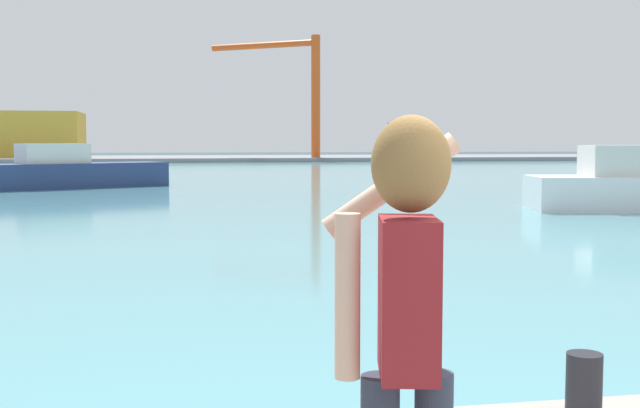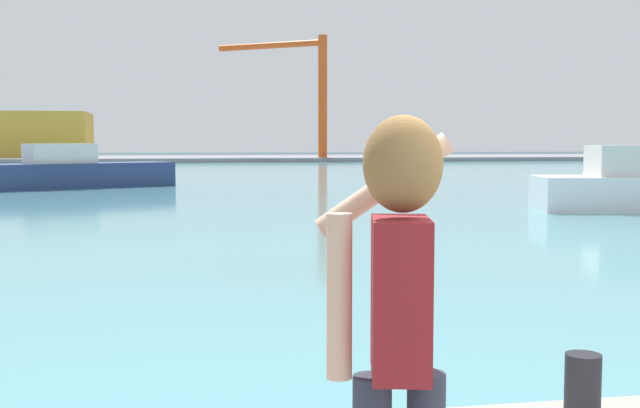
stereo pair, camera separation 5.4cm
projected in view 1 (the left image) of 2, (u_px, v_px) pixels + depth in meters
ground_plane at (199, 176)px, 52.02m from camera, size 220.00×220.00×0.00m
harbor_water at (198, 174)px, 53.97m from camera, size 140.00×100.00×0.02m
far_shore_dock at (185, 159)px, 93.11m from camera, size 140.00×20.00×0.46m
person_photographer at (405, 306)px, 2.80m from camera, size 0.53×0.57×1.74m
harbor_bollard at (584, 389)px, 4.61m from camera, size 0.21×0.21×0.42m
boat_moored at (72, 172)px, 37.93m from camera, size 8.83×6.13×2.12m
warehouse_left at (26, 135)px, 90.39m from camera, size 12.43×9.82×5.12m
port_crane at (298, 80)px, 88.28m from camera, size 11.48×8.52×13.46m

